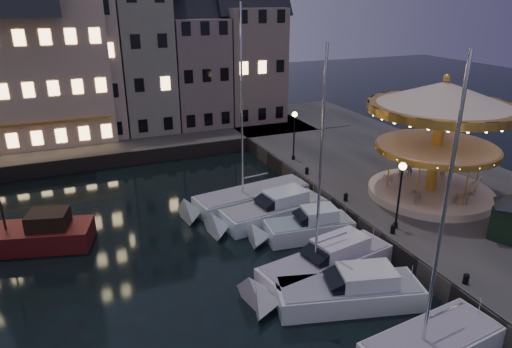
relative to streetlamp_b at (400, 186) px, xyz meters
name	(u,v)px	position (x,y,z in m)	size (l,w,h in m)	color
ground	(296,281)	(-7.20, -1.00, -4.02)	(160.00, 160.00, 0.00)	black
quay_east	(424,190)	(6.80, 5.00, -3.37)	(16.00, 56.00, 1.30)	#474442
quay_north	(96,144)	(-15.20, 27.00, -3.37)	(44.00, 12.00, 1.30)	#474442
quaywall_e	(333,208)	(-1.20, 5.00, -3.37)	(0.15, 44.00, 1.30)	#47423A
quaywall_n	(125,159)	(-13.20, 21.00, -3.37)	(48.00, 0.15, 1.30)	#47423A
streetlamp_b	(400,186)	(0.00, 0.00, 0.00)	(0.44, 0.44, 4.17)	black
streetlamp_c	(294,129)	(0.00, 13.50, 0.00)	(0.44, 0.44, 4.17)	black
streetlamp_d	(456,134)	(11.30, 7.00, 0.00)	(0.44, 0.44, 4.17)	black
bollard_a	(466,278)	(-0.60, -6.00, -2.41)	(0.30, 0.30, 0.57)	black
bollard_b	(393,229)	(-0.60, -0.50, -2.41)	(0.30, 0.30, 0.57)	black
bollard_c	(346,197)	(-0.60, 4.50, -2.41)	(0.30, 0.30, 0.57)	black
bollard_d	(307,170)	(-0.60, 10.00, -2.41)	(0.30, 0.30, 0.57)	black
townhouse_nb	(15,67)	(-21.25, 29.00, 4.26)	(6.16, 8.00, 13.80)	gray
townhouse_nc	(83,58)	(-15.20, 29.00, 4.76)	(6.82, 8.00, 14.80)	tan
townhouse_nd	(143,50)	(-9.45, 29.00, 5.26)	(5.50, 8.00, 15.80)	gray
townhouse_ne	(196,63)	(-4.00, 29.00, 3.76)	(6.16, 8.00, 12.80)	slate
townhouse_nf	(248,55)	(2.05, 29.00, 4.26)	(6.82, 8.00, 13.80)	gray
hotel_corner	(13,50)	(-21.20, 29.00, 5.76)	(17.60, 9.00, 16.80)	#C8B094
motorboat_b	(340,294)	(-6.12, -3.60, -3.37)	(8.24, 4.28, 2.15)	silver
motorboat_c	(321,265)	(-5.76, -1.06, -3.34)	(9.06, 3.80, 11.98)	silver
motorboat_d	(303,229)	(-4.62, 3.12, -3.38)	(6.62, 2.78, 2.15)	silver
motorboat_e	(269,212)	(-5.61, 6.09, -3.37)	(8.48, 3.47, 2.15)	silver
motorboat_f	(246,199)	(-6.17, 8.92, -3.49)	(9.88, 3.86, 13.07)	silver
red_fishing_boat	(28,237)	(-20.57, 8.57, -3.31)	(8.19, 4.58, 6.03)	#5E1616
carousel	(441,118)	(5.30, 2.94, 2.86)	(9.67, 9.67, 8.46)	beige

